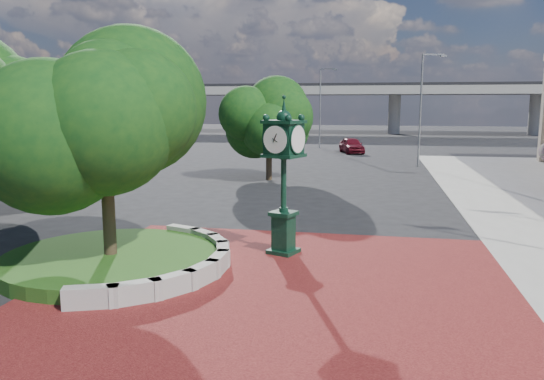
{
  "coord_description": "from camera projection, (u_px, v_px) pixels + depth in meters",
  "views": [
    {
      "loc": [
        2.36,
        -13.52,
        4.66
      ],
      "look_at": [
        -0.58,
        1.5,
        2.14
      ],
      "focal_mm": 35.0,
      "sensor_mm": 36.0,
      "label": 1
    }
  ],
  "objects": [
    {
      "name": "parked_car",
      "position": [
        352.0,
        145.0,
        49.78
      ],
      "size": [
        2.89,
        4.61,
        1.46
      ],
      "primitive_type": "imported",
      "rotation": [
        0.0,
        0.0,
        0.29
      ],
      "color": "#5B0D1A",
      "rests_on": "ground"
    },
    {
      "name": "street_lamp_far",
      "position": [
        322.0,
        102.0,
        54.56
      ],
      "size": [
        1.82,
        0.49,
        8.14
      ],
      "color": "slate",
      "rests_on": "ground"
    },
    {
      "name": "street_lamp_near",
      "position": [
        423.0,
        101.0,
        38.34
      ],
      "size": [
        1.77,
        0.72,
        8.14
      ],
      "color": "slate",
      "rests_on": "ground"
    },
    {
      "name": "tree_planter",
      "position": [
        105.0,
        137.0,
        14.64
      ],
      "size": [
        5.2,
        5.2,
        6.33
      ],
      "color": "#38281C",
      "rests_on": "ground"
    },
    {
      "name": "post_clock",
      "position": [
        284.0,
        170.0,
        16.12
      ],
      "size": [
        1.24,
        1.24,
        4.82
      ],
      "color": "black",
      "rests_on": "ground"
    },
    {
      "name": "planter_wall",
      "position": [
        187.0,
        262.0,
        14.77
      ],
      "size": [
        2.96,
        6.77,
        0.54
      ],
      "color": "#9E9B93",
      "rests_on": "ground"
    },
    {
      "name": "tree_street",
      "position": [
        269.0,
        127.0,
        31.96
      ],
      "size": [
        4.4,
        4.4,
        5.45
      ],
      "color": "#38281C",
      "rests_on": "ground"
    },
    {
      "name": "plaza",
      "position": [
        275.0,
        290.0,
        13.33
      ],
      "size": [
        12.0,
        12.0,
        0.04
      ],
      "primitive_type": "cube",
      "color": "maroon",
      "rests_on": "ground"
    },
    {
      "name": "grass_bed",
      "position": [
        111.0,
        260.0,
        15.21
      ],
      "size": [
        6.1,
        6.1,
        0.4
      ],
      "primitive_type": "cylinder",
      "color": "#154112",
      "rests_on": "ground"
    },
    {
      "name": "overpass",
      "position": [
        360.0,
        90.0,
        81.06
      ],
      "size": [
        90.0,
        12.0,
        7.5
      ],
      "color": "#9E9B93",
      "rests_on": "ground"
    },
    {
      "name": "ground",
      "position": [
        282.0,
        278.0,
        14.3
      ],
      "size": [
        200.0,
        200.0,
        0.0
      ],
      "primitive_type": "plane",
      "color": "black",
      "rests_on": "ground"
    }
  ]
}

